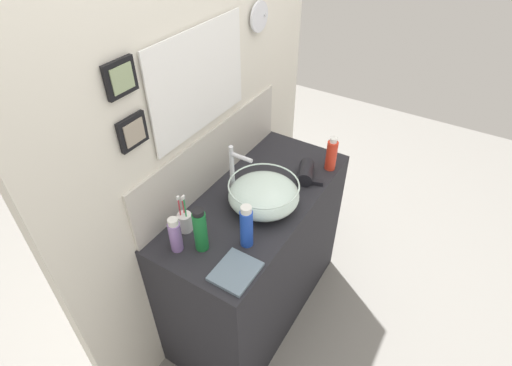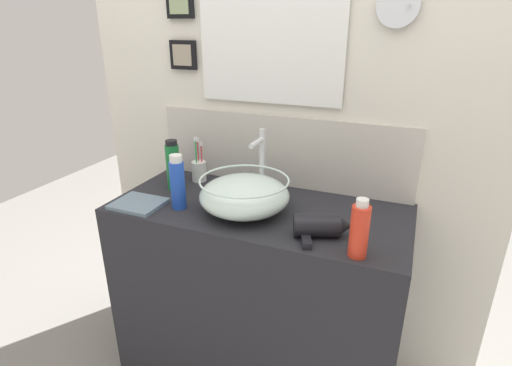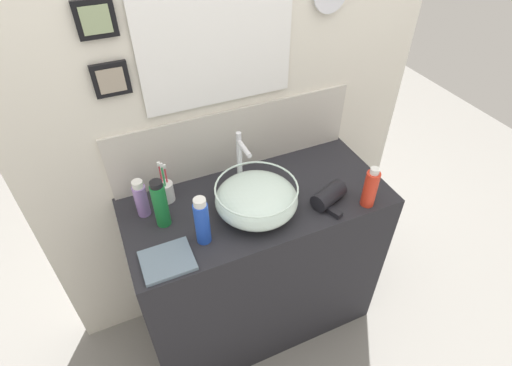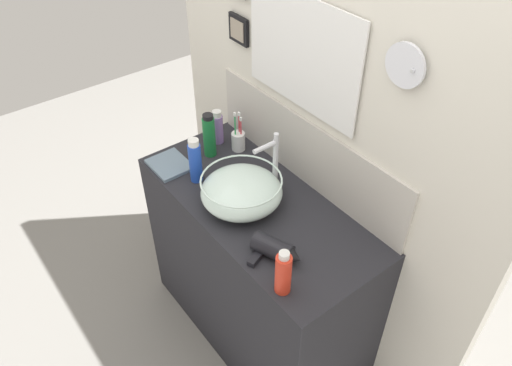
{
  "view_description": "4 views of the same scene",
  "coord_description": "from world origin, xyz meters",
  "views": [
    {
      "loc": [
        -1.27,
        -0.78,
        2.22
      ],
      "look_at": [
        -0.01,
        0.0,
        1.01
      ],
      "focal_mm": 28.0,
      "sensor_mm": 36.0,
      "label": 1
    },
    {
      "loc": [
        0.53,
        -1.31,
        1.58
      ],
      "look_at": [
        -0.01,
        0.0,
        1.01
      ],
      "focal_mm": 28.0,
      "sensor_mm": 36.0,
      "label": 2
    },
    {
      "loc": [
        -0.52,
        -1.14,
        2.09
      ],
      "look_at": [
        -0.01,
        0.0,
        1.01
      ],
      "focal_mm": 28.0,
      "sensor_mm": 36.0,
      "label": 3
    },
    {
      "loc": [
        1.23,
        -0.95,
        2.34
      ],
      "look_at": [
        -0.01,
        0.0,
        1.01
      ],
      "focal_mm": 35.0,
      "sensor_mm": 36.0,
      "label": 4
    }
  ],
  "objects": [
    {
      "name": "ground_plane",
      "position": [
        0.0,
        0.0,
        0.0
      ],
      "size": [
        6.0,
        6.0,
        0.0
      ],
      "primitive_type": "plane",
      "color": "gray"
    },
    {
      "name": "vanity_counter",
      "position": [
        0.0,
        0.0,
        0.46
      ],
      "size": [
        1.15,
        0.52,
        0.91
      ],
      "primitive_type": "cube",
      "color": "#232328",
      "rests_on": "ground"
    },
    {
      "name": "back_panel",
      "position": [
        -0.0,
        0.29,
        1.21
      ],
      "size": [
        1.82,
        0.1,
        2.4
      ],
      "color": "silver",
      "rests_on": "ground"
    },
    {
      "name": "glass_bowl_sink",
      "position": [
        -0.03,
        -0.06,
        0.98
      ],
      "size": [
        0.34,
        0.34,
        0.13
      ],
      "color": "silver",
      "rests_on": "vanity_counter"
    },
    {
      "name": "faucet",
      "position": [
        -0.03,
        0.11,
        1.07
      ],
      "size": [
        0.02,
        0.13,
        0.28
      ],
      "color": "silver",
      "rests_on": "vanity_counter"
    },
    {
      "name": "hair_drier",
      "position": [
        0.28,
        -0.13,
        0.95
      ],
      "size": [
        0.21,
        0.18,
        0.08
      ],
      "color": "black",
      "rests_on": "vanity_counter"
    },
    {
      "name": "toothbrush_cup",
      "position": [
        -0.36,
        0.16,
        0.96
      ],
      "size": [
        0.06,
        0.06,
        0.21
      ],
      "color": "white",
      "rests_on": "vanity_counter"
    },
    {
      "name": "soap_dispenser",
      "position": [
        -0.28,
        -0.12,
        1.02
      ],
      "size": [
        0.06,
        0.06,
        0.22
      ],
      "color": "blue",
      "rests_on": "vanity_counter"
    },
    {
      "name": "shampoo_bottle",
      "position": [
        -0.46,
        0.12,
        0.99
      ],
      "size": [
        0.05,
        0.05,
        0.17
      ],
      "color": "#8C6BB2",
      "rests_on": "vanity_counter"
    },
    {
      "name": "spray_bottle",
      "position": [
        -0.4,
        0.03,
        1.02
      ],
      "size": [
        0.06,
        0.06,
        0.22
      ],
      "color": "#197233",
      "rests_on": "vanity_counter"
    },
    {
      "name": "lotion_bottle",
      "position": [
        0.41,
        -0.21,
        1.0
      ],
      "size": [
        0.06,
        0.06,
        0.19
      ],
      "color": "red",
      "rests_on": "vanity_counter"
    },
    {
      "name": "hand_towel",
      "position": [
        -0.44,
        -0.17,
        0.92
      ],
      "size": [
        0.19,
        0.16,
        0.02
      ],
      "primitive_type": "cube",
      "color": "slate",
      "rests_on": "vanity_counter"
    }
  ]
}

